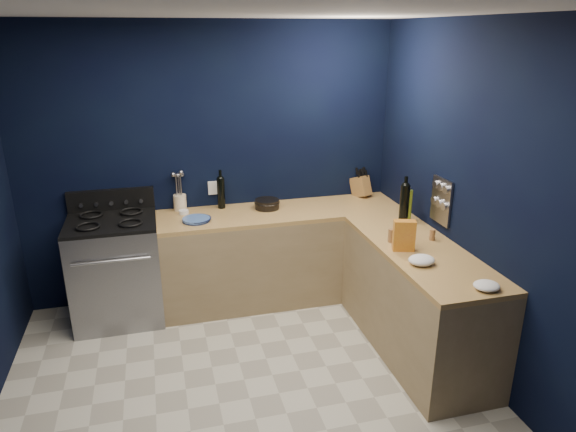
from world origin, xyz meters
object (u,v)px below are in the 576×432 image
object	(u,v)px
gas_range	(117,271)
plate_stack	(196,220)
utensil_crock	(180,203)
knife_block	(361,186)
crouton_bag	(404,236)

from	to	relation	value
gas_range	plate_stack	bearing A→B (deg)	-6.02
gas_range	utensil_crock	world-z (taller)	utensil_crock
utensil_crock	knife_block	size ratio (longest dim) A/B	0.74
knife_block	crouton_bag	size ratio (longest dim) A/B	0.83
plate_stack	crouton_bag	distance (m)	1.82
plate_stack	utensil_crock	world-z (taller)	utensil_crock
gas_range	knife_block	world-z (taller)	knife_block
plate_stack	utensil_crock	xyz separation A→B (m)	(-0.12, 0.35, 0.06)
utensil_crock	gas_range	bearing A→B (deg)	-156.17
gas_range	crouton_bag	bearing A→B (deg)	-27.07
gas_range	crouton_bag	size ratio (longest dim) A/B	3.81
gas_range	knife_block	xyz separation A→B (m)	(2.42, 0.26, 0.54)
utensil_crock	knife_block	xyz separation A→B (m)	(1.81, -0.01, 0.03)
crouton_bag	knife_block	bearing A→B (deg)	98.79
gas_range	knife_block	size ratio (longest dim) A/B	4.58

